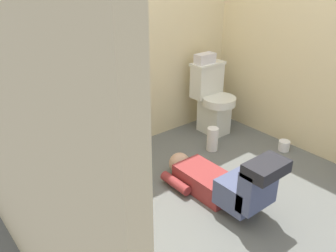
{
  "coord_description": "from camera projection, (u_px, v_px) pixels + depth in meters",
  "views": [
    {
      "loc": [
        -1.71,
        -1.66,
        1.75
      ],
      "look_at": [
        -0.01,
        0.44,
        0.45
      ],
      "focal_mm": 38.04,
      "sensor_mm": 36.0,
      "label": 1
    }
  ],
  "objects": [
    {
      "name": "bottle_pink",
      "position": [
        36.0,
        90.0,
        2.56
      ],
      "size": [
        0.06,
        0.06,
        0.1
      ],
      "primitive_type": "cylinder",
      "color": "pink",
      "rests_on": "vanity_cabinet"
    },
    {
      "name": "bottle_amber",
      "position": [
        54.0,
        86.0,
        2.62
      ],
      "size": [
        0.05,
        0.05,
        0.11
      ],
      "primitive_type": "cylinder",
      "color": "#BF8433",
      "rests_on": "vanity_cabinet"
    },
    {
      "name": "paper_towel_roll",
      "position": [
        212.0,
        139.0,
        3.49
      ],
      "size": [
        0.11,
        0.11,
        0.24
      ],
      "primitive_type": "cylinder",
      "color": "white",
      "rests_on": "ground_plane"
    },
    {
      "name": "bottle_green",
      "position": [
        26.0,
        91.0,
        2.53
      ],
      "size": [
        0.06,
        0.06,
        0.12
      ],
      "primitive_type": "cylinder",
      "color": "#53A34C",
      "rests_on": "vanity_cabinet"
    },
    {
      "name": "person_plumber",
      "position": [
        222.0,
        182.0,
        2.73
      ],
      "size": [
        0.39,
        1.06,
        0.52
      ],
      "color": "maroon",
      "rests_on": "ground_plane"
    },
    {
      "name": "tissue_box",
      "position": [
        205.0,
        58.0,
        3.63
      ],
      "size": [
        0.22,
        0.11,
        0.1
      ],
      "primitive_type": "cube",
      "color": "silver",
      "rests_on": "toilet"
    },
    {
      "name": "faucet",
      "position": [
        37.0,
        87.0,
        2.63
      ],
      "size": [
        0.02,
        0.02,
        0.1
      ],
      "primitive_type": "cylinder",
      "color": "silver",
      "rests_on": "vanity_cabinet"
    },
    {
      "name": "toilet",
      "position": [
        212.0,
        99.0,
        3.78
      ],
      "size": [
        0.36,
        0.46,
        0.75
      ],
      "color": "silver",
      "rests_on": "ground_plane"
    },
    {
      "name": "bottle_blue",
      "position": [
        61.0,
        79.0,
        2.68
      ],
      "size": [
        0.06,
        0.06,
        0.17
      ],
      "primitive_type": "cylinder",
      "color": "#3E65B7",
      "rests_on": "vanity_cabinet"
    },
    {
      "name": "vanity_cabinet",
      "position": [
        54.0,
        148.0,
        2.72
      ],
      "size": [
        0.6,
        0.53,
        0.82
      ],
      "color": "silver",
      "rests_on": "ground_plane"
    },
    {
      "name": "toilet_paper_roll",
      "position": [
        284.0,
        146.0,
        3.52
      ],
      "size": [
        0.11,
        0.11,
        0.1
      ],
      "primitive_type": "cylinder",
      "color": "white",
      "rests_on": "ground_plane"
    },
    {
      "name": "bottle_clear",
      "position": [
        41.0,
        85.0,
        2.64
      ],
      "size": [
        0.06,
        0.06,
        0.12
      ],
      "primitive_type": "cylinder",
      "color": "silver",
      "rests_on": "vanity_cabinet"
    },
    {
      "name": "ground_plane",
      "position": [
        203.0,
        196.0,
        2.9
      ],
      "size": [
        3.08,
        3.17,
        0.04
      ],
      "primitive_type": "cube",
      "color": "#5F615D"
    },
    {
      "name": "soap_dispenser",
      "position": [
        11.0,
        91.0,
        2.5
      ],
      "size": [
        0.06,
        0.06,
        0.17
      ],
      "color": "#479E50",
      "rests_on": "vanity_cabinet"
    },
    {
      "name": "wall_right",
      "position": [
        318.0,
        25.0,
        3.12
      ],
      "size": [
        0.08,
        2.17,
        2.4
      ],
      "primitive_type": "cube",
      "color": "beige",
      "rests_on": "ground_plane"
    },
    {
      "name": "wall_back",
      "position": [
        121.0,
        24.0,
        3.16
      ],
      "size": [
        2.74,
        0.08,
        2.4
      ],
      "primitive_type": "cube",
      "color": "beige",
      "rests_on": "ground_plane"
    },
    {
      "name": "wall_left",
      "position": [
        4.0,
        89.0,
        1.62
      ],
      "size": [
        0.08,
        2.17,
        2.4
      ],
      "primitive_type": "cube",
      "color": "beige",
      "rests_on": "ground_plane"
    }
  ]
}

